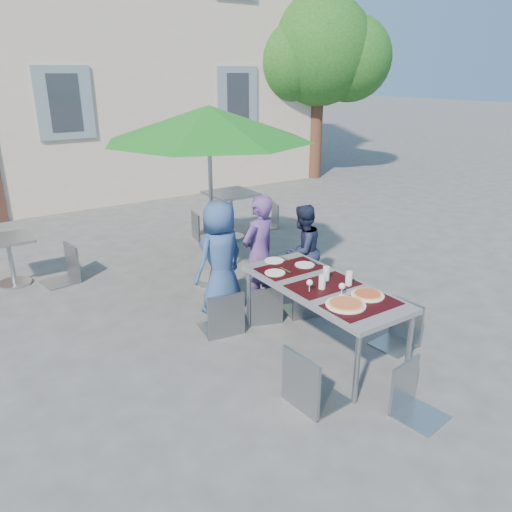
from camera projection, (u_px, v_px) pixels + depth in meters
ground at (295, 383)px, 4.74m from camera, size 90.00×90.00×0.00m
tree at (319, 52)px, 12.90m from camera, size 3.60×3.00×4.70m
dining_table at (323, 290)px, 5.07m from camera, size 0.80×1.85×0.76m
pizza_near_left at (346, 304)px, 4.60m from camera, size 0.37×0.37×0.03m
pizza_near_right at (368, 295)px, 4.80m from camera, size 0.32×0.32×0.03m
glassware at (331, 279)px, 4.99m from camera, size 0.50×0.44×0.15m
place_settings at (285, 266)px, 5.53m from camera, size 0.67×0.52×0.01m
child_0 at (220, 258)px, 5.92m from camera, size 0.77×0.60×1.41m
child_1 at (259, 254)px, 6.01m from camera, size 0.60×0.47×1.44m
child_2 at (302, 251)px, 6.44m from camera, size 0.66×0.47×1.22m
chair_0 at (222, 287)px, 5.46m from camera, size 0.49×0.50×0.97m
chair_1 at (265, 282)px, 5.76m from camera, size 0.49×0.50×0.87m
chair_2 at (307, 271)px, 5.89m from camera, size 0.53×0.53×0.97m
chair_3 at (311, 345)px, 4.23m from camera, size 0.49×0.48×1.02m
chair_4 at (404, 299)px, 5.27m from camera, size 0.44×0.44×0.90m
chair_5 at (417, 362)px, 4.17m from camera, size 0.44×0.44×0.87m
patio_umbrella at (209, 124)px, 6.27m from camera, size 2.69×2.69×2.39m
cafe_table_0 at (10, 255)px, 6.80m from camera, size 0.64×0.64×0.68m
bg_chair_r_0 at (62, 242)px, 6.87m from camera, size 0.49×0.49×0.98m
cafe_table_1 at (231, 205)px, 8.66m from camera, size 0.78×0.78×0.83m
bg_chair_l_1 at (200, 209)px, 8.61m from camera, size 0.49×0.49×0.95m
bg_chair_r_1 at (271, 201)px, 9.33m from camera, size 0.50×0.49×0.88m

